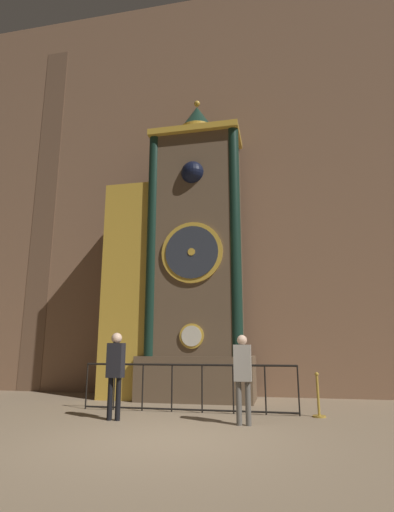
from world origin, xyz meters
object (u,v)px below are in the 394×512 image
Objects in this scene: clock_tower at (181,263)px; visitor_near at (115,366)px; visitor_far at (243,370)px; stanchion_post at (318,403)px.

clock_tower reaches higher than visitor_near.
visitor_near reaches higher than visitor_far.
clock_tower is 10.19× the size of stanchion_post.
clock_tower reaches higher than stanchion_post.
visitor_near is 2.70m from visitor_far.
clock_tower reaches higher than visitor_far.
stanchion_post is (3.66, -2.15, -3.71)m from clock_tower.
visitor_near is 1.04× the size of visitor_far.
visitor_near is at bearing 179.95° from visitor_far.
visitor_near reaches higher than stanchion_post.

